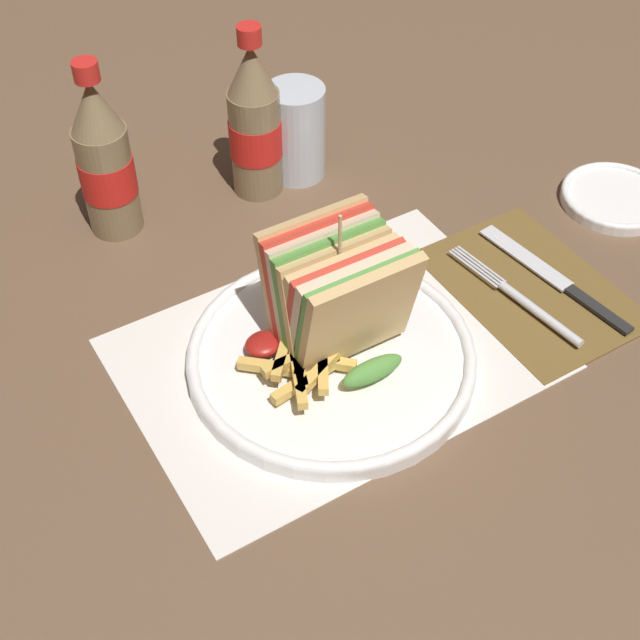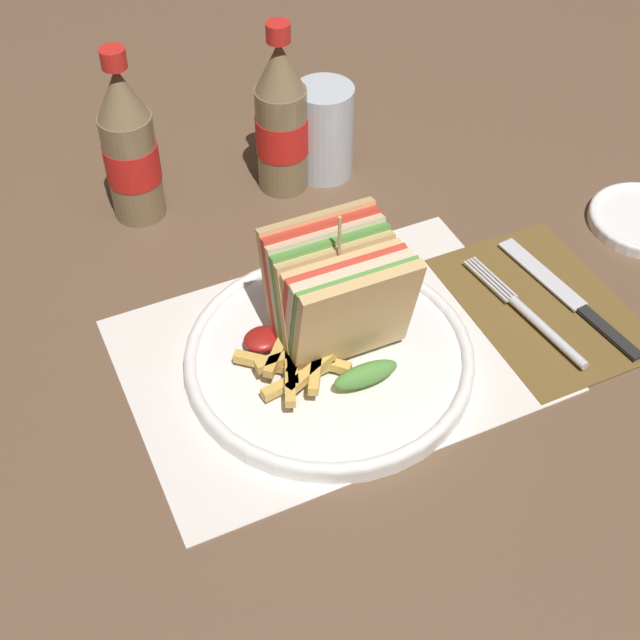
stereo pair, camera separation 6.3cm
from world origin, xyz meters
name	(u,v)px [view 2 (the right image)]	position (x,y,z in m)	size (l,w,h in m)	color
ground_plane	(312,387)	(0.00, 0.00, 0.00)	(4.00, 4.00, 0.00)	brown
placemat	(334,354)	(0.04, 0.03, 0.00)	(0.38, 0.27, 0.00)	silver
plate_main	(329,357)	(0.03, 0.02, 0.01)	(0.27, 0.27, 0.02)	white
club_sandwich	(339,299)	(0.04, 0.03, 0.07)	(0.11, 0.12, 0.15)	tan
fries_pile	(297,363)	(-0.01, 0.01, 0.03)	(0.09, 0.09, 0.02)	gold
ketchup_blob	(263,339)	(-0.03, 0.05, 0.03)	(0.04, 0.03, 0.01)	maroon
napkin	(545,307)	(0.25, 0.00, 0.00)	(0.15, 0.21, 0.00)	brown
fork	(535,320)	(0.23, -0.02, 0.01)	(0.03, 0.17, 0.01)	silver
knife	(569,298)	(0.28, -0.01, 0.01)	(0.04, 0.19, 0.00)	black
coke_bottle_near	(130,148)	(-0.07, 0.31, 0.08)	(0.06, 0.06, 0.20)	#7A6647
coke_bottle_far	(281,121)	(0.10, 0.29, 0.08)	(0.06, 0.06, 0.20)	#7A6647
glass_near	(324,131)	(0.15, 0.29, 0.05)	(0.07, 0.07, 0.11)	silver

